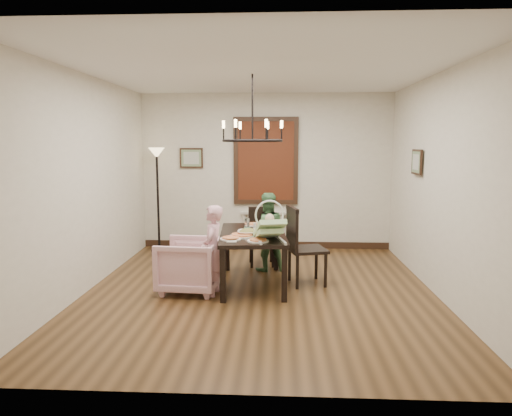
# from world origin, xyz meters

# --- Properties ---
(room_shell) EXTENTS (4.51, 5.00, 2.81)m
(room_shell) POSITION_xyz_m (0.00, 0.37, 1.40)
(room_shell) COLOR brown
(room_shell) RESTS_ON ground
(dining_table) EXTENTS (0.98, 1.60, 0.72)m
(dining_table) POSITION_xyz_m (-0.11, 0.28, 0.63)
(dining_table) COLOR black
(dining_table) RESTS_ON room_shell
(chair_far) EXTENTS (0.45, 0.45, 0.91)m
(chair_far) POSITION_xyz_m (-0.03, 1.29, 0.46)
(chair_far) COLOR black
(chair_far) RESTS_ON room_shell
(chair_right) EXTENTS (0.58, 0.58, 1.09)m
(chair_right) POSITION_xyz_m (0.63, 0.34, 0.54)
(chair_right) COLOR black
(chair_right) RESTS_ON room_shell
(armchair) EXTENTS (0.82, 0.80, 0.69)m
(armchair) POSITION_xyz_m (-0.92, -0.04, 0.35)
(armchair) COLOR #EBB3C9
(armchair) RESTS_ON room_shell
(elderly_woman) EXTENTS (0.25, 0.36, 0.95)m
(elderly_woman) POSITION_xyz_m (-0.59, -0.18, 0.48)
(elderly_woman) COLOR #D395A3
(elderly_woman) RESTS_ON room_shell
(seated_man) EXTENTS (0.56, 0.49, 0.98)m
(seated_man) POSITION_xyz_m (0.06, 0.99, 0.49)
(seated_man) COLOR #426F42
(seated_man) RESTS_ON room_shell
(baby_bouncer) EXTENTS (0.50, 0.61, 0.35)m
(baby_bouncer) POSITION_xyz_m (0.13, -0.24, 0.89)
(baby_bouncer) COLOR #B9EAA1
(baby_bouncer) RESTS_ON dining_table
(salad_bowl) EXTENTS (0.33, 0.33, 0.08)m
(salad_bowl) POSITION_xyz_m (-0.16, 0.08, 0.76)
(salad_bowl) COLOR white
(salad_bowl) RESTS_ON dining_table
(pizza_platter) EXTENTS (0.32, 0.32, 0.04)m
(pizza_platter) POSITION_xyz_m (-0.23, -0.00, 0.74)
(pizza_platter) COLOR tan
(pizza_platter) RESTS_ON dining_table
(drinking_glass) EXTENTS (0.07, 0.07, 0.14)m
(drinking_glass) POSITION_xyz_m (0.02, 0.44, 0.79)
(drinking_glass) COLOR silver
(drinking_glass) RESTS_ON dining_table
(window_blinds) EXTENTS (1.00, 0.03, 1.40)m
(window_blinds) POSITION_xyz_m (0.00, 2.46, 1.60)
(window_blinds) COLOR #5E2912
(window_blinds) RESTS_ON room_shell
(radiator) EXTENTS (0.92, 0.12, 0.62)m
(radiator) POSITION_xyz_m (0.00, 2.48, 0.35)
(radiator) COLOR silver
(radiator) RESTS_ON room_shell
(picture_back) EXTENTS (0.42, 0.03, 0.36)m
(picture_back) POSITION_xyz_m (-1.35, 2.47, 1.65)
(picture_back) COLOR black
(picture_back) RESTS_ON room_shell
(picture_right) EXTENTS (0.03, 0.42, 0.36)m
(picture_right) POSITION_xyz_m (2.21, 0.90, 1.65)
(picture_right) COLOR black
(picture_right) RESTS_ON room_shell
(floor_lamp) EXTENTS (0.30, 0.30, 1.80)m
(floor_lamp) POSITION_xyz_m (-1.90, 2.15, 0.90)
(floor_lamp) COLOR black
(floor_lamp) RESTS_ON room_shell
(chandelier) EXTENTS (0.80, 0.80, 0.04)m
(chandelier) POSITION_xyz_m (-0.11, 0.28, 1.95)
(chandelier) COLOR black
(chandelier) RESTS_ON room_shell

